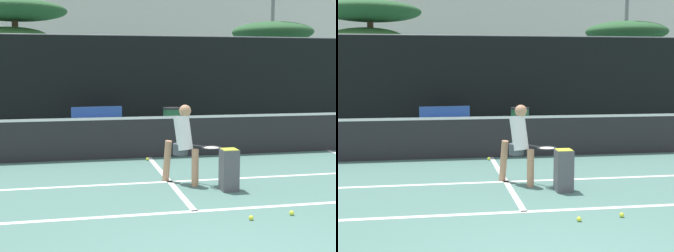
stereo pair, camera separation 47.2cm
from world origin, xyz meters
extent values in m
cube|color=white|center=(0.00, 2.50, 0.00)|extent=(11.00, 0.10, 0.01)
cube|color=white|center=(0.00, 4.28, 0.00)|extent=(8.25, 0.10, 0.01)
cube|color=white|center=(0.00, 4.55, 0.00)|extent=(0.10, 4.11, 0.01)
cube|color=#232326|center=(0.00, 6.61, 0.47)|extent=(11.00, 0.02, 0.95)
cube|color=white|center=(0.00, 6.61, 0.92)|extent=(11.00, 0.03, 0.06)
cube|color=black|center=(0.00, 11.26, 1.52)|extent=(24.00, 0.06, 3.03)
cylinder|color=slate|center=(0.00, 11.26, 3.05)|extent=(24.00, 0.04, 0.04)
cylinder|color=tan|center=(0.37, 3.90, 0.33)|extent=(0.12, 0.12, 0.65)
cylinder|color=tan|center=(-0.03, 4.37, 0.37)|extent=(0.22, 0.23, 0.75)
cylinder|color=#3F474C|center=(0.16, 4.14, 0.62)|extent=(0.26, 0.26, 0.20)
cylinder|color=white|center=(0.20, 4.10, 0.92)|extent=(0.34, 0.35, 0.65)
sphere|color=tan|center=(0.23, 4.07, 1.31)|extent=(0.21, 0.21, 0.21)
cylinder|color=#262628|center=(0.46, 4.13, 0.67)|extent=(0.22, 0.25, 0.03)
torus|color=#262628|center=(0.66, 3.90, 0.67)|extent=(0.48, 0.48, 0.02)
cylinder|color=beige|center=(0.66, 3.90, 0.67)|extent=(0.37, 0.37, 0.01)
sphere|color=#D1E033|center=(0.65, 1.98, 0.03)|extent=(0.07, 0.07, 0.07)
sphere|color=#D1E033|center=(-0.09, 6.29, 0.03)|extent=(0.07, 0.07, 0.07)
sphere|color=#D1E033|center=(1.29, 2.06, 0.03)|extent=(0.07, 0.07, 0.07)
cube|color=#4C4C51|center=(0.86, 3.51, 0.35)|extent=(0.28, 0.28, 0.70)
cube|color=#D1E033|center=(0.86, 3.51, 0.68)|extent=(0.25, 0.25, 0.06)
cube|color=#2D519E|center=(-0.96, 10.34, 0.44)|extent=(1.57, 0.50, 0.04)
cube|color=#2D519E|center=(-0.97, 10.52, 0.65)|extent=(1.54, 0.18, 0.42)
cube|color=#333338|center=(-1.57, 10.28, 0.22)|extent=(0.06, 0.32, 0.44)
cube|color=#333338|center=(-0.34, 10.39, 0.22)|extent=(0.06, 0.32, 0.44)
cylinder|color=#28603D|center=(1.34, 10.31, 0.38)|extent=(0.56, 0.56, 0.77)
cylinder|color=black|center=(1.34, 10.31, 0.79)|extent=(0.59, 0.59, 0.04)
cube|color=black|center=(3.25, 15.50, 0.41)|extent=(1.86, 4.20, 0.81)
cube|color=#1E2328|center=(3.25, 15.29, 1.08)|extent=(1.56, 2.52, 0.54)
cylinder|color=black|center=(4.09, 16.84, 0.30)|extent=(0.18, 0.60, 0.60)
cylinder|color=black|center=(4.09, 14.15, 0.30)|extent=(0.18, 0.60, 0.60)
cylinder|color=slate|center=(6.89, 15.52, 3.53)|extent=(0.16, 0.16, 7.06)
cylinder|color=brown|center=(-4.32, 18.66, 1.52)|extent=(0.28, 0.28, 3.04)
ellipsoid|color=#477F42|center=(-4.32, 18.66, 3.39)|extent=(3.35, 3.35, 0.90)
cylinder|color=brown|center=(6.99, 15.71, 1.61)|extent=(0.28, 0.28, 3.21)
ellipsoid|color=#28562D|center=(6.99, 15.71, 3.56)|extent=(3.53, 3.53, 0.90)
cylinder|color=brown|center=(-4.12, 18.32, 2.10)|extent=(0.28, 0.28, 4.19)
ellipsoid|color=#28562D|center=(-4.12, 18.32, 4.54)|extent=(4.61, 4.61, 0.90)
cube|color=beige|center=(0.00, 28.33, 3.47)|extent=(36.00, 2.40, 6.95)
camera|label=1|loc=(-1.69, -3.82, 2.08)|focal=50.00mm
camera|label=2|loc=(-1.22, -3.90, 2.08)|focal=50.00mm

